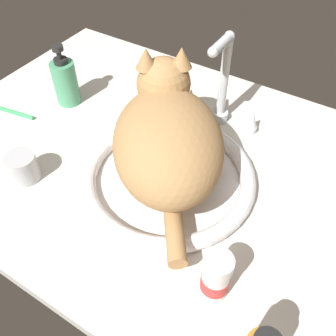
{
  "coord_description": "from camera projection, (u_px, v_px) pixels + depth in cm",
  "views": [
    {
      "loc": [
        30.5,
        -47.57,
        60.43
      ],
      "look_at": [
        4.15,
        -5.24,
        7.0
      ],
      "focal_mm": 39.68,
      "sensor_mm": 36.0,
      "label": 1
    }
  ],
  "objects": [
    {
      "name": "sink_basin",
      "position": [
        168.0,
        177.0,
        0.75
      ],
      "size": [
        35.27,
        35.27,
        3.16
      ],
      "color": "white",
      "rests_on": "countertop"
    },
    {
      "name": "pill_bottle",
      "position": [
        216.0,
        277.0,
        0.57
      ],
      "size": [
        4.65,
        4.65,
        9.67
      ],
      "color": "white",
      "rests_on": "countertop"
    },
    {
      "name": "soap_pump_bottle",
      "position": [
        65.0,
        82.0,
        0.9
      ],
      "size": [
        5.78,
        5.78,
        15.42
      ],
      "color": "#4C9E70",
      "rests_on": "countertop"
    },
    {
      "name": "toothbrush",
      "position": [
        5.0,
        109.0,
        0.91
      ],
      "size": [
        15.95,
        3.56,
        1.7
      ],
      "color": "#3FB266",
      "rests_on": "countertop"
    },
    {
      "name": "cat",
      "position": [
        167.0,
        134.0,
        0.69
      ],
      "size": [
        33.81,
        36.21,
        20.16
      ],
      "color": "tan",
      "rests_on": "sink_basin"
    },
    {
      "name": "countertop",
      "position": [
        165.0,
        163.0,
        0.82
      ],
      "size": [
        107.64,
        73.81,
        3.0
      ],
      "primitive_type": "cube",
      "color": "silver",
      "rests_on": "ground"
    },
    {
      "name": "faucet",
      "position": [
        221.0,
        92.0,
        0.83
      ],
      "size": [
        19.01,
        10.28,
        22.49
      ],
      "color": "silver",
      "rests_on": "countertop"
    },
    {
      "name": "metal_jar",
      "position": [
        23.0,
        167.0,
        0.75
      ],
      "size": [
        6.15,
        6.15,
        5.95
      ],
      "color": "#B2B5BA",
      "rests_on": "countertop"
    }
  ]
}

